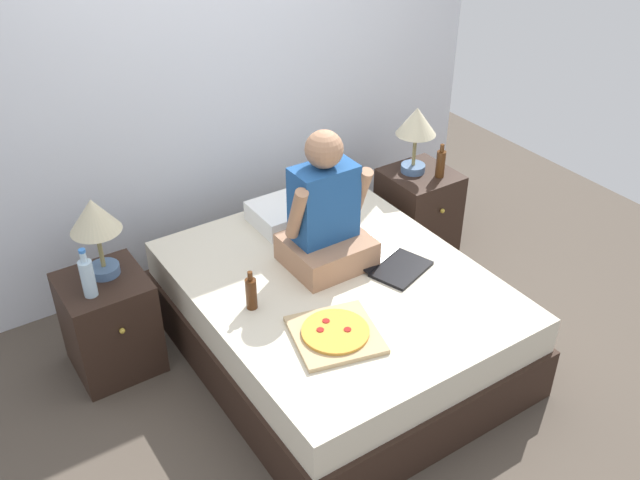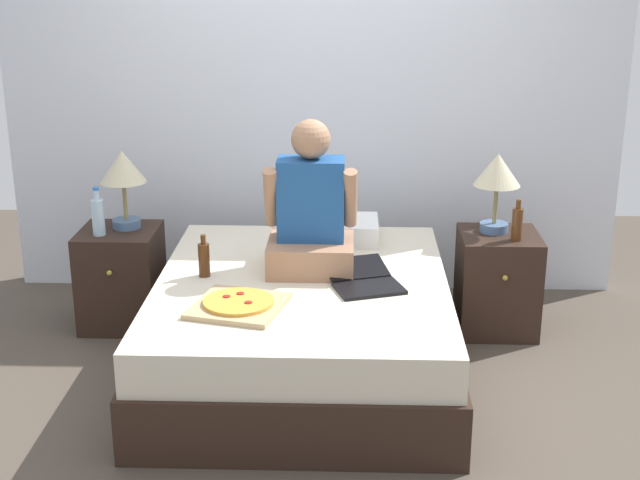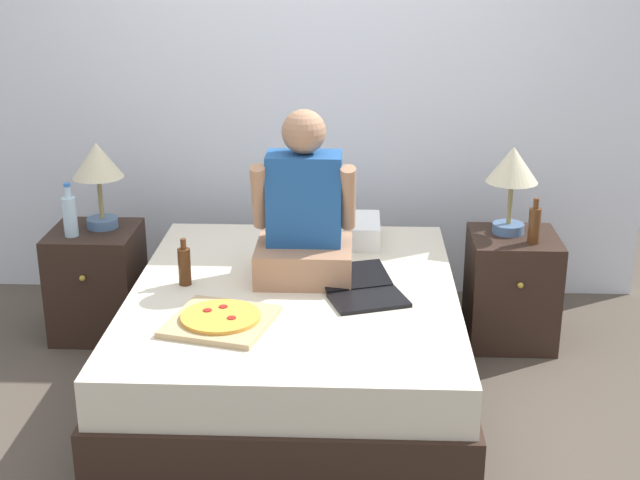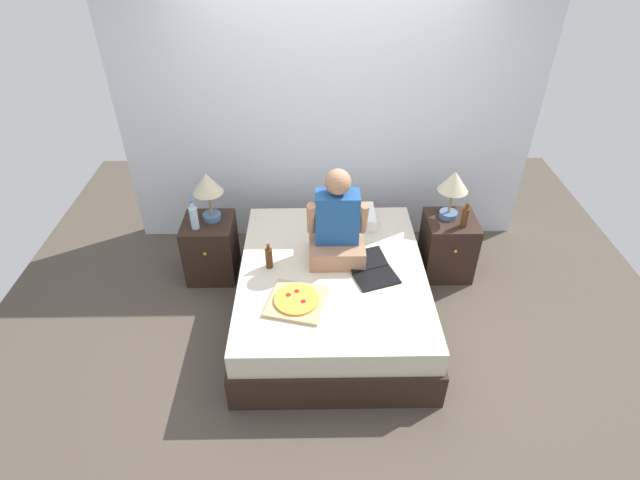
{
  "view_description": "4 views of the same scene",
  "coord_description": "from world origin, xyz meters",
  "px_view_note": "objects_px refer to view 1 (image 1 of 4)",
  "views": [
    {
      "loc": [
        -1.77,
        -2.52,
        2.78
      ],
      "look_at": [
        -0.1,
        0.01,
        0.79
      ],
      "focal_mm": 40.0,
      "sensor_mm": 36.0,
      "label": 1
    },
    {
      "loc": [
        0.24,
        -4.19,
        2.11
      ],
      "look_at": [
        0.1,
        -0.24,
        0.8
      ],
      "focal_mm": 50.0,
      "sensor_mm": 36.0,
      "label": 2
    },
    {
      "loc": [
        0.27,
        -3.69,
        2.07
      ],
      "look_at": [
        0.12,
        -0.11,
        0.79
      ],
      "focal_mm": 50.0,
      "sensor_mm": 36.0,
      "label": 3
    },
    {
      "loc": [
        -0.15,
        -3.05,
        3.02
      ],
      "look_at": [
        -0.1,
        0.03,
        0.77
      ],
      "focal_mm": 28.0,
      "sensor_mm": 36.0,
      "label": 4
    }
  ],
  "objects_px": {
    "bed": "(336,316)",
    "water_bottle": "(88,277)",
    "lamp_on_right_nightstand": "(416,126)",
    "beer_bottle": "(441,163)",
    "nightstand_left": "(110,323)",
    "beer_bottle_on_bed": "(251,293)",
    "lamp_on_left_nightstand": "(95,221)",
    "nightstand_right": "(418,211)",
    "person_seated": "(325,217)",
    "laptop": "(391,263)",
    "pizza_box": "(335,334)"
  },
  "relations": [
    {
      "from": "nightstand_left",
      "to": "beer_bottle_on_bed",
      "type": "bearing_deg",
      "value": -43.7
    },
    {
      "from": "lamp_on_left_nightstand",
      "to": "nightstand_right",
      "type": "relative_size",
      "value": 0.78
    },
    {
      "from": "beer_bottle_on_bed",
      "to": "pizza_box",
      "type": "bearing_deg",
      "value": -61.81
    },
    {
      "from": "water_bottle",
      "to": "person_seated",
      "type": "height_order",
      "value": "person_seated"
    },
    {
      "from": "person_seated",
      "to": "beer_bottle",
      "type": "bearing_deg",
      "value": 16.13
    },
    {
      "from": "nightstand_left",
      "to": "beer_bottle_on_bed",
      "type": "xyz_separation_m",
      "value": [
        0.58,
        -0.56,
        0.32
      ]
    },
    {
      "from": "water_bottle",
      "to": "beer_bottle",
      "type": "bearing_deg",
      "value": -0.25
    },
    {
      "from": "bed",
      "to": "pizza_box",
      "type": "xyz_separation_m",
      "value": [
        -0.27,
        -0.38,
        0.28
      ]
    },
    {
      "from": "lamp_on_left_nightstand",
      "to": "beer_bottle_on_bed",
      "type": "relative_size",
      "value": 2.05
    },
    {
      "from": "nightstand_right",
      "to": "beer_bottle",
      "type": "bearing_deg",
      "value": -54.99
    },
    {
      "from": "water_bottle",
      "to": "beer_bottle",
      "type": "relative_size",
      "value": 1.2
    },
    {
      "from": "nightstand_left",
      "to": "person_seated",
      "type": "relative_size",
      "value": 0.74
    },
    {
      "from": "bed",
      "to": "nightstand_left",
      "type": "height_order",
      "value": "nightstand_left"
    },
    {
      "from": "nightstand_right",
      "to": "person_seated",
      "type": "bearing_deg",
      "value": -157.98
    },
    {
      "from": "lamp_on_right_nightstand",
      "to": "beer_bottle",
      "type": "distance_m",
      "value": 0.29
    },
    {
      "from": "beer_bottle_on_bed",
      "to": "beer_bottle",
      "type": "bearing_deg",
      "value": 15.49
    },
    {
      "from": "laptop",
      "to": "pizza_box",
      "type": "distance_m",
      "value": 0.67
    },
    {
      "from": "lamp_on_right_nightstand",
      "to": "pizza_box",
      "type": "bearing_deg",
      "value": -142.27
    },
    {
      "from": "lamp_on_left_nightstand",
      "to": "water_bottle",
      "type": "distance_m",
      "value": 0.28
    },
    {
      "from": "lamp_on_left_nightstand",
      "to": "nightstand_right",
      "type": "height_order",
      "value": "lamp_on_left_nightstand"
    },
    {
      "from": "nightstand_left",
      "to": "water_bottle",
      "type": "xyz_separation_m",
      "value": [
        -0.08,
        -0.09,
        0.4
      ]
    },
    {
      "from": "bed",
      "to": "laptop",
      "type": "bearing_deg",
      "value": -12.19
    },
    {
      "from": "bed",
      "to": "nightstand_left",
      "type": "bearing_deg",
      "value": 151.34
    },
    {
      "from": "pizza_box",
      "to": "lamp_on_right_nightstand",
      "type": "bearing_deg",
      "value": 37.73
    },
    {
      "from": "person_seated",
      "to": "laptop",
      "type": "bearing_deg",
      "value": -40.68
    },
    {
      "from": "water_bottle",
      "to": "beer_bottle",
      "type": "xyz_separation_m",
      "value": [
        2.31,
        -0.01,
        -0.02
      ]
    },
    {
      "from": "nightstand_right",
      "to": "water_bottle",
      "type": "bearing_deg",
      "value": -177.7
    },
    {
      "from": "lamp_on_left_nightstand",
      "to": "beer_bottle_on_bed",
      "type": "xyz_separation_m",
      "value": [
        0.54,
        -0.61,
        -0.3
      ]
    },
    {
      "from": "lamp_on_right_nightstand",
      "to": "beer_bottle",
      "type": "xyz_separation_m",
      "value": [
        0.1,
        -0.15,
        -0.23
      ]
    },
    {
      "from": "bed",
      "to": "water_bottle",
      "type": "xyz_separation_m",
      "value": [
        -1.16,
        0.5,
        0.43
      ]
    },
    {
      "from": "beer_bottle_on_bed",
      "to": "lamp_on_left_nightstand",
      "type": "bearing_deg",
      "value": 131.81
    },
    {
      "from": "bed",
      "to": "pizza_box",
      "type": "distance_m",
      "value": 0.55
    },
    {
      "from": "lamp_on_right_nightstand",
      "to": "person_seated",
      "type": "height_order",
      "value": "person_seated"
    },
    {
      "from": "nightstand_left",
      "to": "pizza_box",
      "type": "distance_m",
      "value": 1.29
    },
    {
      "from": "nightstand_right",
      "to": "lamp_on_left_nightstand",
      "type": "bearing_deg",
      "value": 178.65
    },
    {
      "from": "water_bottle",
      "to": "nightstand_left",
      "type": "bearing_deg",
      "value": 48.35
    },
    {
      "from": "person_seated",
      "to": "lamp_on_left_nightstand",
      "type": "bearing_deg",
      "value": 156.38
    },
    {
      "from": "person_seated",
      "to": "beer_bottle_on_bed",
      "type": "height_order",
      "value": "person_seated"
    },
    {
      "from": "bed",
      "to": "nightstand_left",
      "type": "distance_m",
      "value": 1.23
    },
    {
      "from": "beer_bottle_on_bed",
      "to": "water_bottle",
      "type": "bearing_deg",
      "value": 144.83
    },
    {
      "from": "lamp_on_right_nightstand",
      "to": "beer_bottle",
      "type": "bearing_deg",
      "value": -56.31
    },
    {
      "from": "laptop",
      "to": "beer_bottle",
      "type": "bearing_deg",
      "value": 33.69
    },
    {
      "from": "lamp_on_left_nightstand",
      "to": "lamp_on_right_nightstand",
      "type": "relative_size",
      "value": 1.0
    },
    {
      "from": "laptop",
      "to": "nightstand_left",
      "type": "bearing_deg",
      "value": 154.72
    },
    {
      "from": "nightstand_right",
      "to": "pizza_box",
      "type": "xyz_separation_m",
      "value": [
        -1.36,
        -0.98,
        0.25
      ]
    },
    {
      "from": "nightstand_left",
      "to": "lamp_on_left_nightstand",
      "type": "height_order",
      "value": "lamp_on_left_nightstand"
    },
    {
      "from": "bed",
      "to": "laptop",
      "type": "height_order",
      "value": "laptop"
    },
    {
      "from": "nightstand_right",
      "to": "beer_bottle",
      "type": "xyz_separation_m",
      "value": [
        0.07,
        -0.1,
        0.38
      ]
    },
    {
      "from": "water_bottle",
      "to": "beer_bottle",
      "type": "height_order",
      "value": "water_bottle"
    },
    {
      "from": "nightstand_right",
      "to": "laptop",
      "type": "relative_size",
      "value": 1.16
    }
  ]
}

